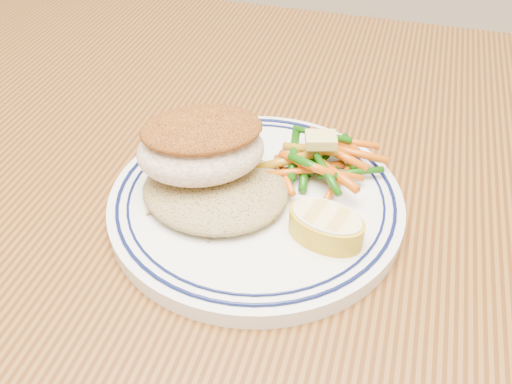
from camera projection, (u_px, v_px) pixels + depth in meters
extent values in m
cube|color=#4F2B0F|center=(298.00, 254.00, 0.48)|extent=(1.50, 0.90, 0.04)
cylinder|color=#4F2B0F|center=(0.00, 181.00, 1.14)|extent=(0.07, 0.07, 0.71)
cylinder|color=white|center=(256.00, 203.00, 0.48)|extent=(0.25, 0.25, 0.01)
torus|color=#0A113F|center=(256.00, 196.00, 0.48)|extent=(0.23, 0.23, 0.00)
torus|color=#0A113F|center=(256.00, 196.00, 0.48)|extent=(0.22, 0.22, 0.00)
ellipsoid|color=olive|center=(215.00, 187.00, 0.47)|extent=(0.12, 0.11, 0.02)
ellipsoid|color=#F7E5CC|center=(201.00, 151.00, 0.46)|extent=(0.13, 0.11, 0.05)
ellipsoid|color=brown|center=(202.00, 129.00, 0.45)|extent=(0.12, 0.11, 0.02)
cylinder|color=#CC560A|center=(319.00, 167.00, 0.50)|extent=(0.06, 0.03, 0.01)
cylinder|color=#144E09|center=(304.00, 173.00, 0.49)|extent=(0.01, 0.05, 0.01)
cylinder|color=#144E09|center=(313.00, 159.00, 0.51)|extent=(0.05, 0.02, 0.01)
cylinder|color=#CC560A|center=(336.00, 186.00, 0.48)|extent=(0.02, 0.06, 0.01)
cylinder|color=#CC560A|center=(284.00, 175.00, 0.49)|extent=(0.03, 0.06, 0.01)
cylinder|color=#144E09|center=(328.00, 154.00, 0.51)|extent=(0.03, 0.06, 0.01)
cylinder|color=#144E09|center=(351.00, 173.00, 0.49)|extent=(0.06, 0.03, 0.01)
cylinder|color=#144E09|center=(335.00, 150.00, 0.51)|extent=(0.05, 0.05, 0.01)
cylinder|color=#CC560A|center=(331.00, 172.00, 0.49)|extent=(0.06, 0.01, 0.01)
cylinder|color=#CC560A|center=(301.00, 171.00, 0.49)|extent=(0.06, 0.04, 0.01)
cylinder|color=#144E09|center=(294.00, 155.00, 0.50)|extent=(0.02, 0.06, 0.02)
cylinder|color=#CC560A|center=(291.00, 156.00, 0.50)|extent=(0.04, 0.05, 0.01)
cylinder|color=#CC560A|center=(343.00, 157.00, 0.50)|extent=(0.05, 0.02, 0.01)
cylinder|color=#CC560A|center=(355.00, 153.00, 0.50)|extent=(0.06, 0.01, 0.01)
cylinder|color=#A97A12|center=(288.00, 160.00, 0.49)|extent=(0.05, 0.04, 0.01)
cylinder|color=#A97A12|center=(311.00, 149.00, 0.50)|extent=(0.05, 0.01, 0.01)
cylinder|color=#CC560A|center=(339.00, 176.00, 0.47)|extent=(0.04, 0.04, 0.01)
cylinder|color=#144E09|center=(327.00, 174.00, 0.47)|extent=(0.03, 0.05, 0.01)
cylinder|color=#CC560A|center=(349.00, 142.00, 0.51)|extent=(0.06, 0.01, 0.01)
cylinder|color=#CC560A|center=(334.00, 140.00, 0.51)|extent=(0.05, 0.02, 0.01)
cylinder|color=#CC560A|center=(307.00, 164.00, 0.48)|extent=(0.05, 0.02, 0.01)
cylinder|color=#144E09|center=(313.00, 166.00, 0.48)|extent=(0.05, 0.02, 0.01)
cylinder|color=#144E09|center=(322.00, 134.00, 0.51)|extent=(0.06, 0.01, 0.01)
cube|color=#D5C868|center=(321.00, 140.00, 0.49)|extent=(0.03, 0.03, 0.01)
torus|color=white|center=(327.00, 216.00, 0.43)|extent=(0.07, 0.07, 0.00)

